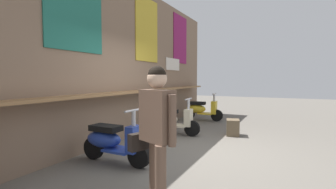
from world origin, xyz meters
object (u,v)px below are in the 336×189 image
at_px(scooter_cream, 171,120).
at_px(merchandise_crate, 233,127).
at_px(scooter_blue, 111,141).
at_px(shopper_with_handbag, 156,125).
at_px(scooter_yellow, 200,109).

xyz_separation_m(scooter_cream, merchandise_crate, (0.58, -1.50, -0.18)).
relative_size(scooter_blue, shopper_with_handbag, 0.87).
bearing_deg(shopper_with_handbag, scooter_cream, -135.28).
bearing_deg(merchandise_crate, scooter_blue, 153.85).
relative_size(scooter_blue, scooter_cream, 1.00).
relative_size(shopper_with_handbag, merchandise_crate, 3.89).
relative_size(scooter_cream, merchandise_crate, 3.39).
bearing_deg(scooter_blue, shopper_with_handbag, -34.09).
height_order(scooter_yellow, shopper_with_handbag, shopper_with_handbag).
bearing_deg(shopper_with_handbag, scooter_yellow, -144.04).
xyz_separation_m(scooter_cream, shopper_with_handbag, (-3.56, -1.48, 0.58)).
distance_m(shopper_with_handbag, merchandise_crate, 4.20).
xyz_separation_m(scooter_blue, merchandise_crate, (3.05, -1.50, -0.18)).
bearing_deg(merchandise_crate, scooter_cream, 111.07).
distance_m(scooter_blue, merchandise_crate, 3.40).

